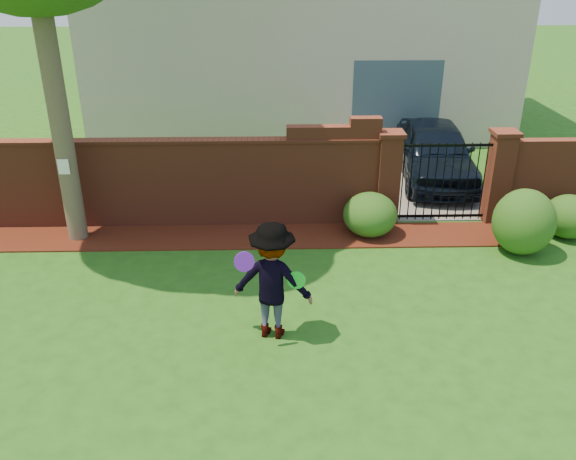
{
  "coord_description": "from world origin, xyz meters",
  "views": [
    {
      "loc": [
        0.14,
        -6.97,
        4.95
      ],
      "look_at": [
        0.36,
        1.4,
        1.05
      ],
      "focal_mm": 37.11,
      "sensor_mm": 36.0,
      "label": 1
    }
  ],
  "objects_px": {
    "car": "(437,155)",
    "frisbee_purple": "(244,262)",
    "man": "(271,282)",
    "frisbee_green": "(296,280)"
  },
  "relations": [
    {
      "from": "frisbee_purple",
      "to": "car",
      "type": "bearing_deg",
      "value": 56.59
    },
    {
      "from": "frisbee_green",
      "to": "man",
      "type": "bearing_deg",
      "value": 155.14
    },
    {
      "from": "car",
      "to": "man",
      "type": "height_order",
      "value": "man"
    },
    {
      "from": "car",
      "to": "frisbee_purple",
      "type": "xyz_separation_m",
      "value": [
        -4.21,
        -6.38,
        0.63
      ]
    },
    {
      "from": "car",
      "to": "frisbee_green",
      "type": "distance_m",
      "value": 7.21
    },
    {
      "from": "frisbee_purple",
      "to": "frisbee_green",
      "type": "xyz_separation_m",
      "value": [
        0.68,
        0.09,
        -0.34
      ]
    },
    {
      "from": "car",
      "to": "man",
      "type": "distance_m",
      "value": 7.24
    },
    {
      "from": "man",
      "to": "frisbee_green",
      "type": "relative_size",
      "value": 6.93
    },
    {
      "from": "frisbee_purple",
      "to": "man",
      "type": "bearing_deg",
      "value": 35.48
    },
    {
      "from": "car",
      "to": "frisbee_green",
      "type": "relative_size",
      "value": 16.3
    }
  ]
}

